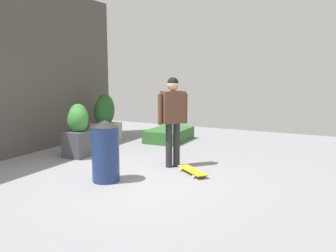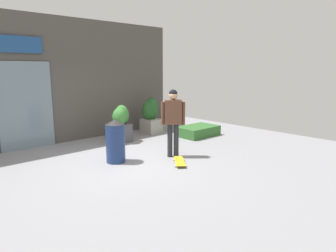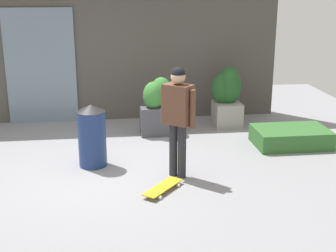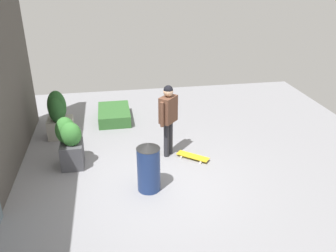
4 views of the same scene
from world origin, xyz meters
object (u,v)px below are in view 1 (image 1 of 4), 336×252
at_px(skateboarder, 173,112).
at_px(skateboard, 192,171).
at_px(planter_box_left, 105,118).
at_px(trash_bin, 105,151).
at_px(planter_box_right, 78,129).

distance_m(skateboarder, skateboard, 1.18).
relative_size(skateboard, planter_box_left, 0.59).
height_order(planter_box_left, trash_bin, planter_box_left).
relative_size(skateboard, trash_bin, 0.70).
distance_m(skateboard, trash_bin, 1.63).
bearing_deg(planter_box_right, planter_box_left, 14.93).
bearing_deg(skateboard, planter_box_left, -169.18).
bearing_deg(planter_box_right, skateboarder, -87.37).
bearing_deg(planter_box_right, trash_bin, -127.49).
height_order(planter_box_left, planter_box_right, planter_box_left).
bearing_deg(planter_box_left, skateboard, -118.55).
xyz_separation_m(skateboarder, planter_box_left, (1.44, 2.65, -0.44)).
bearing_deg(trash_bin, planter_box_right, 52.51).
bearing_deg(skateboarder, planter_box_left, -167.13).
xyz_separation_m(planter_box_right, trash_bin, (-1.24, -1.61, -0.07)).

